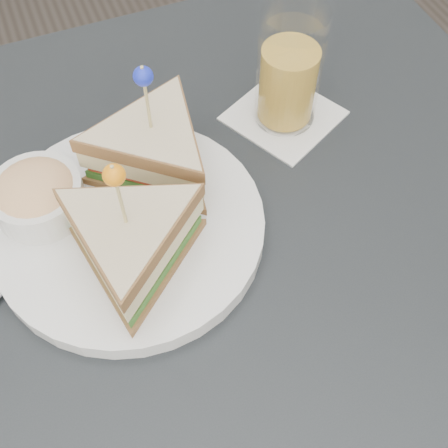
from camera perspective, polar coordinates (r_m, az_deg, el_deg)
ground_plane at (r=1.24m, az=-0.27°, el=-21.72°), size 3.50×3.50×0.00m
table at (r=0.60m, az=-0.53°, el=-7.82°), size 0.80×0.80×0.75m
plate_meal at (r=0.53m, az=-9.54°, el=2.30°), size 0.30×0.30×0.15m
drink_set at (r=0.61m, az=6.58°, el=14.84°), size 0.14×0.14×0.14m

